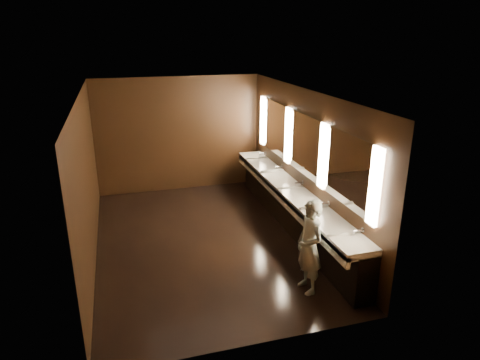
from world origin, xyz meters
name	(u,v)px	position (x,y,z in m)	size (l,w,h in m)	color
floor	(205,240)	(0.00, 0.00, 0.00)	(6.00, 6.00, 0.00)	black
ceiling	(201,94)	(0.00, 0.00, 2.80)	(4.00, 6.00, 0.02)	#2D2D2B
wall_back	(179,135)	(0.00, 3.00, 1.40)	(4.00, 0.02, 2.80)	black
wall_front	(254,248)	(0.00, -3.00, 1.40)	(4.00, 0.02, 2.80)	black
wall_left	(87,182)	(-2.00, 0.00, 1.40)	(0.02, 6.00, 2.80)	black
wall_right	(305,162)	(2.00, 0.00, 1.40)	(0.02, 6.00, 2.80)	black
sink_counter	(293,207)	(1.79, 0.00, 0.50)	(0.55, 5.40, 1.01)	black
mirror_band	(305,145)	(1.98, 0.00, 1.75)	(0.06, 5.03, 1.15)	#FDE0B7
person	(310,247)	(1.19, -2.05, 0.74)	(0.54, 0.36, 1.49)	#81B8C1
trash_bin	(309,248)	(1.58, -1.26, 0.26)	(0.33, 0.33, 0.51)	black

